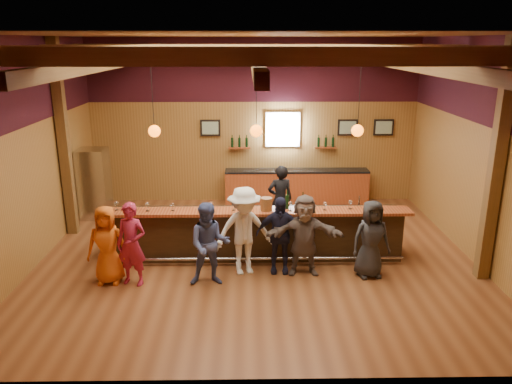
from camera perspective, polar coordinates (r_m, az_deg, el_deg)
The scene contains 27 objects.
room at distance 9.86m, azimuth 0.02°, elevation 10.00°, with size 9.04×9.00×4.52m.
bar_counter at distance 10.61m, azimuth 0.10°, elevation -4.52°, with size 6.30×1.07×1.11m.
back_bar_cabinet at distance 14.08m, azimuth 4.66°, elevation 0.66°, with size 4.00×0.52×0.95m.
window at distance 13.91m, azimuth 3.07°, elevation 7.16°, with size 0.95×0.09×0.95m.
framed_pictures at distance 13.98m, azimuth 6.65°, elevation 7.32°, with size 5.35×0.05×0.45m.
wine_shelves at distance 13.92m, azimuth 3.06°, elevation 5.37°, with size 3.00×0.18×0.30m.
pendant_lights at distance 9.88m, azimuth 0.03°, elevation 7.05°, with size 4.24×0.24×1.37m.
stainless_fridge at distance 13.41m, azimuth -17.98°, elevation 0.93°, with size 0.70×0.70×1.80m, color silver.
customer_orange at distance 9.74m, azimuth -16.65°, elevation -5.81°, with size 0.74×0.48×1.51m, color #CE5713.
customer_redvest at distance 9.54m, azimuth -14.04°, elevation -5.81°, with size 0.58×0.38×1.59m, color #A01D3B.
customer_denim at distance 9.29m, azimuth -5.33°, elevation -5.99°, with size 0.78×0.60×1.60m, color #435087.
customer_white at distance 9.65m, azimuth -1.35°, elevation -4.49°, with size 1.14×0.65×1.76m, color silver.
customer_navy at distance 9.75m, azimuth 2.66°, elevation -4.91°, with size 0.91×0.38×1.55m, color #191A32.
customer_brown at distance 9.70m, azimuth 5.54°, elevation -4.92°, with size 1.49×0.48×1.61m, color #665751.
customer_dark at distance 9.82m, azimuth 13.00°, elevation -5.25°, with size 0.75×0.49×1.53m, color #242426.
bartender at distance 11.71m, azimuth 2.78°, elevation -0.88°, with size 0.60×0.40×1.65m, color black.
ice_bucket at distance 10.06m, azimuth 1.19°, elevation -1.39°, with size 0.24×0.24×0.26m, color brown.
bottle_a at distance 10.18m, azimuth 3.57°, elevation -1.10°, with size 0.08×0.08×0.38m.
bottle_b at distance 10.24m, azimuth 5.37°, elevation -1.12°, with size 0.07×0.07×0.34m.
glass_a at distance 10.45m, azimuth -15.69°, elevation -1.31°, with size 0.08×0.08×0.19m.
glass_b at distance 10.25m, azimuth -12.32°, elevation -1.41°, with size 0.08×0.08×0.19m.
glass_c at distance 10.18m, azimuth -9.50°, elevation -1.48°, with size 0.07×0.07×0.17m.
glass_d at distance 10.03m, azimuth -5.16°, elevation -1.44°, with size 0.09×0.09×0.20m.
glass_e at distance 10.07m, azimuth -2.57°, elevation -1.39°, with size 0.08×0.08×0.18m.
glass_f at distance 10.05m, azimuth 3.95°, elevation -1.38°, with size 0.09×0.09×0.20m.
glass_g at distance 10.17m, azimuth 7.90°, elevation -1.37°, with size 0.08×0.08×0.18m.
glass_h at distance 10.33m, azimuth 10.73°, elevation -1.20°, with size 0.08×0.08×0.18m.
Camera 1 is at (-0.17, -9.73, 4.40)m, focal length 35.00 mm.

